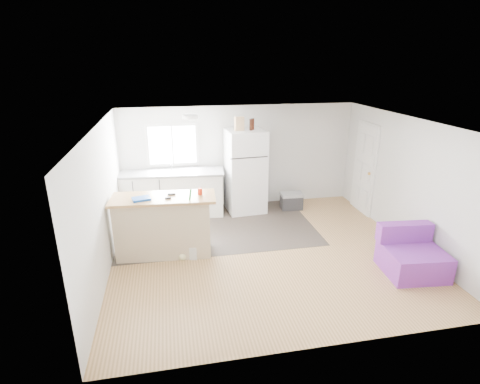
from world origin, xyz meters
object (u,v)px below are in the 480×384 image
object	(u,v)px
cleaner_jug	(193,253)
bottle_left	(251,125)
mop	(184,247)
blue_tray	(141,199)
cooler	(291,201)
refrigerator	(245,171)
cardboard_box	(239,124)
peninsula	(164,226)
bottle_right	(253,124)
kitchen_cabinets	(173,193)
purple_seat	(411,256)
red_cup	(200,192)

from	to	relation	value
cleaner_jug	bottle_left	distance (m)	3.15
mop	blue_tray	size ratio (longest dim) A/B	4.45
cooler	mop	distance (m)	3.26
refrigerator	bottle_left	bearing A→B (deg)	-44.22
refrigerator	blue_tray	xyz separation A→B (m)	(-2.21, -1.87, 0.18)
cardboard_box	bottle_left	size ratio (longest dim) A/B	1.20
peninsula	mop	distance (m)	0.53
mop	bottle_left	bearing A→B (deg)	18.94
cardboard_box	bottle_right	xyz separation A→B (m)	(0.31, 0.06, -0.02)
mop	kitchen_cabinets	bearing A→B (deg)	62.15
kitchen_cabinets	mop	world-z (taller)	mop
bottle_left	bottle_right	xyz separation A→B (m)	(0.06, 0.07, 0.00)
bottle_left	bottle_right	world-z (taller)	same
cooler	purple_seat	bearing A→B (deg)	-67.58
peninsula	red_cup	xyz separation A→B (m)	(0.68, -0.02, 0.61)
kitchen_cabinets	cleaner_jug	distance (m)	2.21
peninsula	mop	xyz separation A→B (m)	(0.33, -0.25, -0.33)
refrigerator	peninsula	bearing A→B (deg)	-140.93
bottle_left	bottle_right	distance (m)	0.09
cleaner_jug	kitchen_cabinets	bearing A→B (deg)	112.71
purple_seat	bottle_right	world-z (taller)	bottle_right
mop	red_cup	world-z (taller)	mop
cooler	cleaner_jug	xyz separation A→B (m)	(-2.48, -1.95, -0.08)
bottle_right	cooler	bearing A→B (deg)	-7.99
cleaner_jug	blue_tray	world-z (taller)	blue_tray
peninsula	bottle_right	distance (m)	3.08
purple_seat	red_cup	world-z (taller)	red_cup
cleaner_jug	red_cup	bearing A→B (deg)	72.24
purple_seat	cardboard_box	world-z (taller)	cardboard_box
cleaner_jug	red_cup	size ratio (longest dim) A/B	2.37
kitchen_cabinets	refrigerator	size ratio (longest dim) A/B	1.23
cleaner_jug	red_cup	distance (m)	1.11
cooler	bottle_right	size ratio (longest dim) A/B	2.13
cooler	blue_tray	xyz separation A→B (m)	(-3.31, -1.73, 0.93)
cooler	purple_seat	xyz separation A→B (m)	(1.08, -3.05, 0.08)
bottle_left	cleaner_jug	bearing A→B (deg)	-126.47
kitchen_cabinets	mop	distance (m)	2.13
peninsula	bottle_right	bearing A→B (deg)	45.64
blue_tray	bottle_right	size ratio (longest dim) A/B	1.20
purple_seat	bottle_right	size ratio (longest dim) A/B	4.02
cooler	mop	bearing A→B (deg)	-141.36
mop	bottle_right	size ratio (longest dim) A/B	5.35
purple_seat	blue_tray	world-z (taller)	blue_tray
blue_tray	cardboard_box	size ratio (longest dim) A/B	1.00
cooler	kitchen_cabinets	bearing A→B (deg)	178.74
kitchen_cabinets	bottle_left	distance (m)	2.33
kitchen_cabinets	bottle_left	size ratio (longest dim) A/B	9.40
refrigerator	cooler	size ratio (longest dim) A/B	3.59
kitchen_cabinets	purple_seat	bearing A→B (deg)	-35.25
purple_seat	bottle_left	world-z (taller)	bottle_left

